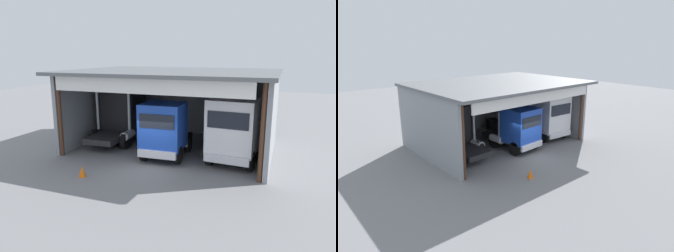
{
  "view_description": "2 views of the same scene",
  "coord_description": "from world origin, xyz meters",
  "views": [
    {
      "loc": [
        6.71,
        -14.61,
        6.02
      ],
      "look_at": [
        0.0,
        2.99,
        1.7
      ],
      "focal_mm": 33.46,
      "sensor_mm": 36.0,
      "label": 1
    },
    {
      "loc": [
        -14.91,
        -14.31,
        8.25
      ],
      "look_at": [
        0.0,
        2.99,
        1.7
      ],
      "focal_mm": 32.39,
      "sensor_mm": 36.0,
      "label": 2
    }
  ],
  "objects": [
    {
      "name": "tool_cart",
      "position": [
        2.17,
        7.61,
        0.5
      ],
      "size": [
        0.9,
        0.6,
        1.0
      ],
      "primitive_type": "cube",
      "color": "black",
      "rests_on": "ground"
    },
    {
      "name": "truck_blue_left_bay",
      "position": [
        0.21,
        1.88,
        1.74
      ],
      "size": [
        2.66,
        4.89,
        3.35
      ],
      "rotation": [
        0.0,
        0.0,
        3.19
      ],
      "color": "#1E47B7",
      "rests_on": "ground"
    },
    {
      "name": "oil_drum",
      "position": [
        -2.23,
        7.13,
        0.43
      ],
      "size": [
        0.58,
        0.58,
        0.87
      ],
      "primitive_type": "cylinder",
      "color": "#197233",
      "rests_on": "ground"
    },
    {
      "name": "truck_white_center_bay",
      "position": [
        4.13,
        2.27,
        1.98
      ],
      "size": [
        2.77,
        4.46,
        3.72
      ],
      "rotation": [
        0.0,
        0.0,
        3.07
      ],
      "color": "white",
      "rests_on": "ground"
    },
    {
      "name": "workshop_shed",
      "position": [
        0.0,
        4.98,
        3.49
      ],
      "size": [
        12.71,
        9.54,
        5.06
      ],
      "color": "gray",
      "rests_on": "ground"
    },
    {
      "name": "traffic_cone",
      "position": [
        -2.6,
        -2.32,
        0.28
      ],
      "size": [
        0.36,
        0.36,
        0.56
      ],
      "primitive_type": "cone",
      "color": "orange",
      "rests_on": "ground"
    },
    {
      "name": "ground_plane",
      "position": [
        0.0,
        0.0,
        0.0
      ],
      "size": [
        80.0,
        80.0,
        0.0
      ],
      "primitive_type": "plane",
      "color": "slate",
      "rests_on": "ground"
    },
    {
      "name": "truck_black_right_bay",
      "position": [
        -4.03,
        4.25,
        1.93
      ],
      "size": [
        2.89,
        4.96,
        3.76
      ],
      "rotation": [
        0.0,
        0.0,
        0.04
      ],
      "color": "black",
      "rests_on": "ground"
    }
  ]
}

